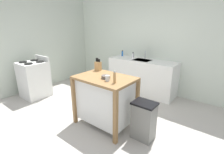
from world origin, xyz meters
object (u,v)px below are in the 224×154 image
(trash_bin, at_px, (144,120))
(bottle_dish_soap, at_px, (122,53))
(drinking_cup, at_px, (107,78))
(stove, at_px, (34,79))
(pepper_grinder, at_px, (115,77))
(bowl_ceramic_small, at_px, (106,77))
(knife_block, at_px, (98,66))
(sink_faucet, at_px, (145,55))
(bottle_hand_soap, at_px, (133,56))
(kitchen_island, at_px, (105,98))

(trash_bin, relative_size, bottle_dish_soap, 3.78)
(drinking_cup, xyz_separation_m, trash_bin, (0.58, 0.19, -0.64))
(trash_bin, relative_size, stove, 0.62)
(pepper_grinder, height_order, stove, pepper_grinder)
(bowl_ceramic_small, relative_size, stove, 0.14)
(knife_block, bearing_deg, stove, -167.50)
(knife_block, xyz_separation_m, drinking_cup, (0.55, -0.37, -0.05))
(sink_faucet, relative_size, stove, 0.22)
(sink_faucet, bearing_deg, bottle_hand_soap, -152.21)
(kitchen_island, height_order, pepper_grinder, pepper_grinder)
(bowl_ceramic_small, relative_size, trash_bin, 0.23)
(kitchen_island, relative_size, knife_block, 4.12)
(sink_faucet, bearing_deg, pepper_grinder, -75.20)
(pepper_grinder, distance_m, bottle_hand_soap, 2.07)
(drinking_cup, height_order, bottle_dish_soap, bottle_dish_soap)
(knife_block, height_order, drinking_cup, knife_block)
(kitchen_island, height_order, stove, stove)
(knife_block, bearing_deg, trash_bin, -9.12)
(stove, bearing_deg, drinking_cup, 0.73)
(sink_faucet, bearing_deg, drinking_cup, -79.09)
(kitchen_island, relative_size, pepper_grinder, 5.14)
(drinking_cup, xyz_separation_m, bottle_hand_soap, (-0.68, 1.89, 0.01))
(stove, bearing_deg, trash_bin, 4.34)
(bottle_hand_soap, height_order, bottle_dish_soap, bottle_hand_soap)
(pepper_grinder, height_order, sink_faucet, sink_faucet)
(drinking_cup, bearing_deg, knife_block, 145.72)
(trash_bin, bearing_deg, sink_faucet, 117.73)
(kitchen_island, bearing_deg, sink_faucet, 96.76)
(knife_block, distance_m, drinking_cup, 0.67)
(kitchen_island, bearing_deg, pepper_grinder, -23.54)
(kitchen_island, distance_m, stove, 2.22)
(bottle_hand_soap, bearing_deg, knife_block, -85.13)
(pepper_grinder, distance_m, trash_bin, 0.83)
(pepper_grinder, relative_size, stove, 0.19)
(knife_block, relative_size, sink_faucet, 1.11)
(kitchen_island, distance_m, pepper_grinder, 0.60)
(bowl_ceramic_small, xyz_separation_m, stove, (-2.27, -0.11, -0.49))
(bottle_hand_soap, distance_m, bottle_dish_soap, 0.45)
(drinking_cup, xyz_separation_m, stove, (-2.38, -0.03, -0.50))
(knife_block, height_order, bowl_ceramic_small, knife_block)
(knife_block, height_order, pepper_grinder, knife_block)
(bowl_ceramic_small, distance_m, sink_faucet, 1.98)
(bottle_hand_soap, bearing_deg, kitchen_island, -73.77)
(kitchen_island, relative_size, trash_bin, 1.60)
(bowl_ceramic_small, height_order, bottle_hand_soap, bottle_hand_soap)
(bowl_ceramic_small, distance_m, pepper_grinder, 0.28)
(trash_bin, height_order, stove, stove)
(bottle_dish_soap, bearing_deg, kitchen_island, -63.40)
(pepper_grinder, bearing_deg, sink_faucet, 104.80)
(knife_block, bearing_deg, pepper_grinder, -28.86)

